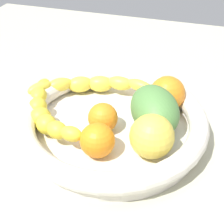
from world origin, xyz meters
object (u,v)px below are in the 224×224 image
orange_front (103,118)px  orange_mid_right (96,140)px  banana_draped_left (46,113)px  apple_yellow (152,136)px  fruit_bowl (112,122)px  mango_green (154,110)px  orange_mid_left (167,94)px  banana_draped_right (90,85)px

orange_front → orange_mid_right: orange_mid_right is taller
orange_front → orange_mid_right: 6.04cm
banana_draped_left → apple_yellow: apple_yellow is taller
fruit_bowl → mango_green: bearing=104.9°
fruit_bowl → apple_yellow: (4.82, 7.90, 2.58)cm
fruit_bowl → orange_mid_right: size_ratio=5.98×
fruit_bowl → banana_draped_left: size_ratio=2.21×
banana_draped_left → orange_mid_left: orange_mid_left is taller
fruit_bowl → banana_draped_right: bearing=-138.7°
orange_mid_left → banana_draped_right: bearing=-89.9°
banana_draped_right → orange_mid_right: (15.51, 6.95, 0.23)cm
banana_draped_right → orange_mid_right: orange_mid_right is taller
orange_mid_right → apple_yellow: size_ratio=0.79×
banana_draped_right → apple_yellow: bearing=49.3°
apple_yellow → fruit_bowl: bearing=-121.4°
orange_front → apple_yellow: 9.71cm
banana_draped_left → orange_front: size_ratio=2.92×
apple_yellow → banana_draped_left: bearing=-94.8°
fruit_bowl → mango_green: (-1.84, 6.95, 2.81)cm
orange_front → orange_mid_right: size_ratio=0.93×
banana_draped_right → mango_green: bearing=66.0°
orange_mid_left → apple_yellow: bearing=-0.8°
fruit_bowl → mango_green: size_ratio=2.91×
orange_front → apple_yellow: bearing=69.7°
orange_front → apple_yellow: (3.35, 9.06, 0.92)cm
orange_front → mango_green: bearing=112.2°
mango_green → orange_mid_right: bearing=-37.6°
banana_draped_left → mango_green: size_ratio=1.32×
banana_draped_right → apple_yellow: (12.91, 15.02, 0.96)cm
fruit_bowl → orange_mid_left: 11.71cm
banana_draped_right → orange_front: (9.56, 5.96, 0.04)cm
orange_mid_left → mango_green: (6.28, -1.14, 0.41)cm
banana_draped_right → apple_yellow: size_ratio=3.27×
orange_front → mango_green: size_ratio=0.45×
banana_draped_left → orange_mid_left: size_ratio=2.26×
orange_mid_right → mango_green: size_ratio=0.49×
banana_draped_right → orange_mid_right: bearing=24.1°
banana_draped_right → orange_mid_left: orange_mid_left is taller
banana_draped_left → banana_draped_right: size_ratio=0.66×
mango_green → banana_draped_left: bearing=-74.3°
apple_yellow → mango_green: (-6.66, -0.95, 0.23)cm
banana_draped_left → orange_mid_right: 11.63cm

